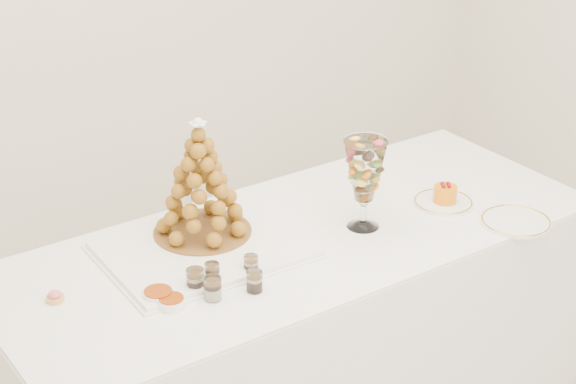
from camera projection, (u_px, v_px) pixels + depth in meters
buffet_table at (298, 335)px, 3.40m from camera, size 2.15×0.97×0.80m
lace_tray at (204, 249)px, 3.12m from camera, size 0.64×0.49×0.02m
macaron_vase at (365, 172)px, 3.20m from camera, size 0.14×0.14×0.32m
cake_plate at (443, 203)px, 3.44m from camera, size 0.21×0.21×0.01m
spare_plate at (516, 222)px, 3.31m from camera, size 0.24×0.24×0.01m
pink_tart at (55, 297)px, 2.86m from camera, size 0.05×0.05×0.03m
verrine_a at (195, 280)px, 2.90m from camera, size 0.07×0.07×0.07m
verrine_b at (212, 272)px, 2.95m from camera, size 0.05×0.05×0.06m
verrine_c at (251, 265)px, 3.00m from camera, size 0.06×0.06×0.06m
verrine_d at (213, 288)px, 2.86m from camera, size 0.06×0.06×0.07m
verrine_e at (254, 281)px, 2.90m from camera, size 0.06×0.06×0.07m
ramekin_back at (158, 296)px, 2.86m from camera, size 0.09×0.09×0.03m
ramekin_front at (171, 302)px, 2.83m from camera, size 0.08×0.08×0.03m
croquembouche at (200, 178)px, 3.12m from camera, size 0.33×0.33×0.41m
mousse_cake at (445, 194)px, 3.43m from camera, size 0.08×0.08×0.07m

